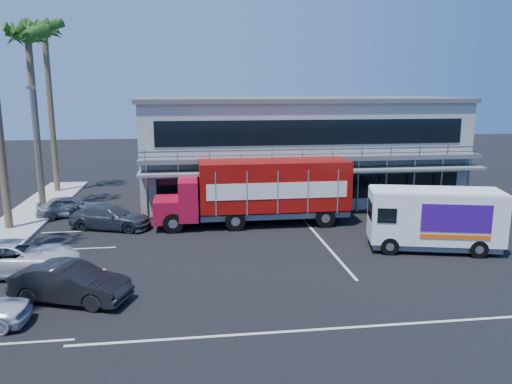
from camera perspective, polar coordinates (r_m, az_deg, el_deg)
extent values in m
plane|color=black|center=(23.08, 5.10, -8.48)|extent=(120.00, 120.00, 0.00)
cube|color=#979B8E|center=(37.21, 4.63, 4.88)|extent=(22.00, 10.00, 7.00)
cube|color=#515454|center=(36.95, 4.73, 10.51)|extent=(22.40, 10.40, 0.30)
cube|color=#515454|center=(31.80, 6.78, 3.82)|extent=(22.00, 1.20, 0.25)
cube|color=gray|center=(31.21, 7.05, 4.59)|extent=(22.00, 0.08, 0.90)
cube|color=slate|center=(31.62, 6.88, 2.49)|extent=(22.00, 1.80, 0.15)
cube|color=black|center=(32.69, 6.44, 0.49)|extent=(20.00, 0.06, 1.60)
cube|color=black|center=(32.18, 6.59, 6.79)|extent=(20.00, 0.06, 1.60)
cube|color=#A5A399|center=(29.98, -27.16, -4.81)|extent=(3.00, 32.00, 0.16)
cylinder|color=brown|center=(35.56, -23.85, 6.83)|extent=(0.44, 0.44, 11.00)
sphere|color=#1D3F12|center=(35.61, -24.65, 15.98)|extent=(1.10, 1.10, 1.10)
cylinder|color=brown|center=(40.93, -22.36, 8.19)|extent=(0.44, 0.44, 12.00)
sphere|color=#1D3F12|center=(41.09, -23.07, 16.83)|extent=(1.10, 1.10, 1.10)
cylinder|color=gray|center=(33.65, -23.74, 4.03)|extent=(0.14, 0.14, 8.00)
cube|color=gray|center=(33.41, -24.32, 10.83)|extent=(0.50, 0.25, 0.18)
cube|color=#AA0D29|center=(29.32, -10.07, -1.96)|extent=(1.53, 2.46, 1.31)
cube|color=#AA0D29|center=(29.15, -7.75, -0.75)|extent=(1.09, 2.73, 2.30)
cube|color=black|center=(29.01, -7.79, 0.52)|extent=(0.06, 2.32, 0.77)
cube|color=#961009|center=(29.42, 2.05, 0.88)|extent=(8.75, 2.74, 2.84)
cube|color=slate|center=(29.79, 2.02, -2.32)|extent=(8.75, 2.33, 0.33)
cube|color=white|center=(28.11, 2.52, 0.13)|extent=(8.05, 0.03, 0.93)
cube|color=white|center=(30.77, 1.61, 1.17)|extent=(8.05, 0.03, 0.93)
cylinder|color=black|center=(28.27, -9.46, -3.55)|extent=(1.14, 0.28, 1.14)
cylinder|color=black|center=(30.59, -9.34, -2.36)|extent=(1.14, 0.28, 1.14)
cylinder|color=black|center=(28.36, -2.37, -3.35)|extent=(1.14, 0.28, 1.14)
cylinder|color=black|center=(30.68, -2.79, -2.17)|extent=(1.14, 0.28, 1.14)
cylinder|color=black|center=(29.30, 7.91, -2.95)|extent=(1.14, 0.28, 1.14)
cylinder|color=black|center=(31.55, 6.75, -1.85)|extent=(1.14, 0.28, 1.14)
cube|color=white|center=(26.26, 19.76, -2.60)|extent=(6.68, 3.62, 2.54)
cube|color=slate|center=(26.63, 19.55, -5.52)|extent=(6.38, 3.35, 0.32)
cube|color=black|center=(25.63, 12.94, -1.91)|extent=(0.48, 1.75, 0.86)
cube|color=white|center=(25.99, 19.96, 0.17)|extent=(6.54, 3.55, 0.07)
cube|color=#390E7E|center=(25.37, 21.95, -2.83)|extent=(3.17, 0.81, 1.36)
cube|color=#390E7E|center=(27.44, 20.73, -1.68)|extent=(3.17, 0.81, 1.36)
cube|color=#F2590C|center=(25.60, 21.80, -4.80)|extent=(3.17, 0.80, 0.23)
cylinder|color=black|center=(25.27, 15.03, -6.00)|extent=(0.91, 0.48, 0.87)
cylinder|color=black|center=(27.08, 14.42, -4.76)|extent=(0.91, 0.48, 0.87)
cylinder|color=black|center=(26.25, 24.09, -5.97)|extent=(0.91, 0.48, 0.87)
cylinder|color=black|center=(28.00, 22.91, -4.79)|extent=(0.91, 0.48, 0.87)
imported|color=black|center=(20.48, -20.43, -9.71)|extent=(4.75, 2.99, 1.48)
imported|color=silver|center=(24.29, -25.72, -6.77)|extent=(5.36, 2.55, 1.48)
imported|color=#2A3138|center=(29.96, -16.30, -2.77)|extent=(5.08, 3.27, 1.37)
imported|color=gray|center=(33.60, -20.58, -1.53)|extent=(4.09, 2.27, 1.32)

